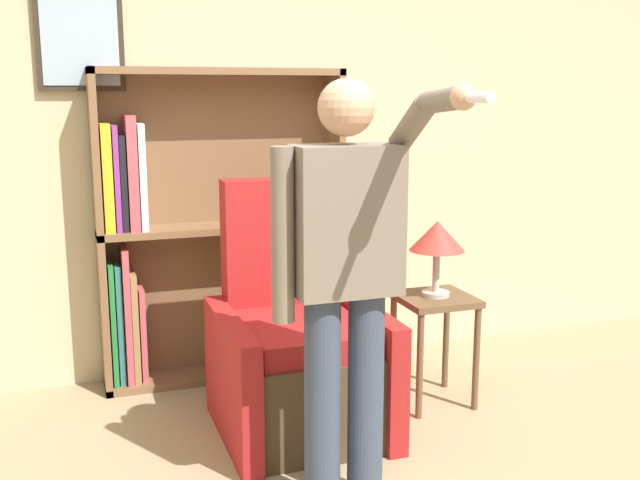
% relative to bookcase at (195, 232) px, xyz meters
% --- Properties ---
extents(wall_back, '(8.00, 0.11, 2.80)m').
position_rel_bookcase_xyz_m(wall_back, '(0.37, 0.15, 0.50)').
color(wall_back, beige).
rests_on(wall_back, ground_plane).
extents(bookcase, '(1.45, 0.28, 1.85)m').
position_rel_bookcase_xyz_m(bookcase, '(0.00, 0.00, 0.00)').
color(bookcase, brown).
rests_on(bookcase, ground_plane).
extents(armchair, '(0.81, 0.87, 1.27)m').
position_rel_bookcase_xyz_m(armchair, '(0.36, -0.84, -0.51)').
color(armchair, '#4C3823').
rests_on(armchair, ground_plane).
extents(person_standing, '(0.57, 0.78, 1.77)m').
position_rel_bookcase_xyz_m(person_standing, '(0.32, -1.64, 0.11)').
color(person_standing, '#384256').
rests_on(person_standing, ground_plane).
extents(side_table, '(0.40, 0.40, 0.62)m').
position_rel_bookcase_xyz_m(side_table, '(1.17, -0.80, -0.41)').
color(side_table, brown).
rests_on(side_table, ground_plane).
extents(table_lamp, '(0.30, 0.30, 0.42)m').
position_rel_bookcase_xyz_m(table_lamp, '(1.17, -0.80, 0.03)').
color(table_lamp, '#B7B2A8').
rests_on(table_lamp, side_table).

